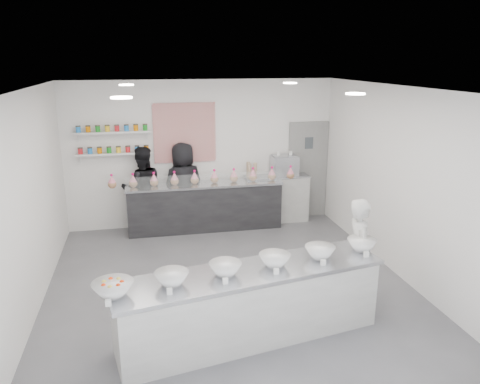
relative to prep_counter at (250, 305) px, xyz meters
name	(u,v)px	position (x,y,z in m)	size (l,w,h in m)	color
floor	(230,286)	(0.01, 1.39, -0.46)	(6.00, 6.00, 0.00)	#515156
ceiling	(229,89)	(0.01, 1.39, 2.54)	(6.00, 6.00, 0.00)	white
back_wall	(202,154)	(0.01, 4.39, 1.04)	(5.50, 5.50, 0.00)	white
left_wall	(28,205)	(-2.74, 1.39, 1.04)	(6.00, 6.00, 0.00)	white
right_wall	(400,183)	(2.76, 1.39, 1.04)	(6.00, 6.00, 0.00)	white
back_door	(308,170)	(2.31, 4.36, 0.59)	(0.88, 0.04, 2.10)	gray
pattern_panel	(185,133)	(-0.34, 4.37, 1.49)	(1.25, 0.03, 1.20)	maroon
jar_shelf_lower	(114,153)	(-1.74, 4.29, 1.14)	(1.45, 0.22, 0.04)	silver
jar_shelf_upper	(113,132)	(-1.74, 4.29, 1.56)	(1.45, 0.22, 0.04)	silver
preserve_jars	(113,139)	(-1.74, 4.27, 1.42)	(1.45, 0.10, 0.56)	red
downlight_0	(121,98)	(-1.39, 0.39, 2.52)	(0.24, 0.24, 0.02)	white
downlight_1	(355,94)	(1.41, 0.39, 2.52)	(0.24, 0.24, 0.02)	white
downlight_2	(126,85)	(-1.39, 2.99, 2.52)	(0.24, 0.24, 0.02)	white
downlight_3	(290,83)	(1.41, 2.99, 2.52)	(0.24, 0.24, 0.02)	white
prep_counter	(250,305)	(0.00, 0.00, 0.00)	(3.39, 0.77, 0.92)	#A1A19D
back_bar	(205,206)	(-0.01, 3.99, 0.02)	(3.13, 0.57, 0.97)	black
sneeze_guard	(206,181)	(-0.01, 3.72, 0.64)	(3.09, 0.01, 0.26)	white
espresso_ledge	(276,198)	(1.56, 4.17, 0.04)	(1.36, 0.43, 1.01)	#A1A19D
espresso_machine	(284,166)	(1.71, 4.17, 0.76)	(0.55, 0.38, 0.42)	#93969E
cup_stacks	(252,170)	(1.01, 4.17, 0.70)	(0.24, 0.24, 0.31)	tan
prep_bowls	(251,265)	(0.00, 0.00, 0.54)	(3.64, 0.49, 0.16)	white
label_cards	(253,288)	(-0.09, -0.51, 0.50)	(3.31, 0.04, 0.07)	white
cookie_bags	(205,177)	(-0.01, 3.99, 0.65)	(3.76, 0.16, 0.28)	pink
woman_prep	(359,252)	(1.69, 0.53, 0.32)	(0.57, 0.38, 1.57)	beige
staff_left	(143,189)	(-1.24, 4.24, 0.40)	(0.84, 0.65, 1.72)	black
staff_right	(184,185)	(-0.41, 4.24, 0.43)	(0.87, 0.57, 1.78)	black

